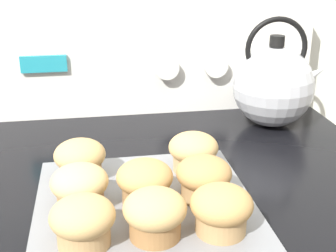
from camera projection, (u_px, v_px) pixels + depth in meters
name	position (u px, v px, depth m)	size (l,w,h in m)	color
control_panel	(132.00, 65.00, 0.95)	(0.75, 0.07, 0.20)	white
muffin_pan	(145.00, 209.00, 0.60)	(0.27, 0.27, 0.02)	slate
muffin_r0_c0	(83.00, 221.00, 0.50)	(0.07, 0.07, 0.06)	tan
muffin_r0_c1	(155.00, 214.00, 0.51)	(0.07, 0.07, 0.06)	olive
muffin_r0_c2	(221.00, 209.00, 0.52)	(0.07, 0.07, 0.06)	tan
muffin_r1_c0	(80.00, 186.00, 0.57)	(0.07, 0.07, 0.06)	#A37A4C
muffin_r1_c1	(145.00, 181.00, 0.58)	(0.07, 0.07, 0.06)	#A37A4C
muffin_r1_c2	(204.00, 178.00, 0.59)	(0.07, 0.07, 0.06)	tan
muffin_r2_c0	(80.00, 159.00, 0.64)	(0.07, 0.07, 0.06)	#A37A4C
muffin_r2_c2	(193.00, 151.00, 0.67)	(0.07, 0.07, 0.06)	tan
tea_kettle	(274.00, 85.00, 0.88)	(0.18, 0.15, 0.21)	silver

